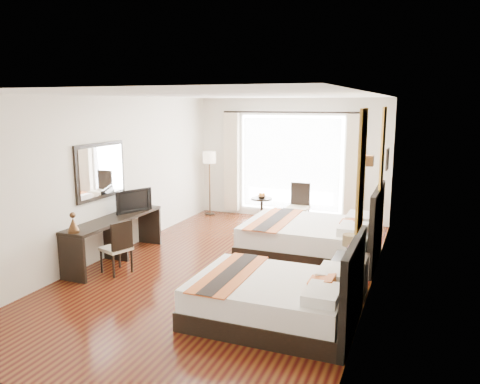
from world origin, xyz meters
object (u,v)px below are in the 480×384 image
at_px(television, 132,200).
at_px(window_chair, 298,215).
at_px(floor_lamp, 209,162).
at_px(fruit_bowl, 262,197).
at_px(bed_near, 278,298).
at_px(nightstand, 350,275).
at_px(bed_far, 314,238).
at_px(vase, 351,260).
at_px(table_lamp, 350,242).
at_px(side_table, 262,210).
at_px(console_desk, 115,239).
at_px(desk_chair, 117,257).

height_order(television, window_chair, television).
height_order(floor_lamp, fruit_bowl, floor_lamp).
relative_size(bed_near, nightstand, 3.55).
height_order(bed_far, vase, bed_far).
height_order(table_lamp, vase, table_lamp).
distance_m(table_lamp, side_table, 4.18).
distance_m(vase, fruit_bowl, 4.40).
relative_size(bed_near, console_desk, 0.92).
bearing_deg(fruit_bowl, television, -116.70).
xyz_separation_m(vase, floor_lamp, (-3.94, 3.84, 0.74)).
relative_size(bed_far, window_chair, 2.36).
height_order(nightstand, desk_chair, desk_chair).
xyz_separation_m(bed_far, table_lamp, (0.81, -1.37, 0.40)).
xyz_separation_m(fruit_bowl, window_chair, (0.91, -0.20, -0.29)).
bearing_deg(vase, table_lamp, 102.22).
bearing_deg(window_chair, console_desk, -37.49).
xyz_separation_m(desk_chair, side_table, (1.08, 3.95, 0.02)).
distance_m(bed_far, desk_chair, 3.39).
relative_size(console_desk, floor_lamp, 1.42).
bearing_deg(nightstand, side_table, 126.11).
xyz_separation_m(television, fruit_bowl, (1.47, 2.92, -0.37)).
xyz_separation_m(nightstand, floor_lamp, (-3.92, 3.65, 1.03)).
relative_size(table_lamp, console_desk, 0.16).
height_order(bed_near, bed_far, bed_far).
height_order(television, fruit_bowl, television).
relative_size(nightstand, side_table, 1.01).
bearing_deg(bed_far, desk_chair, -144.02).
xyz_separation_m(console_desk, television, (0.02, 0.50, 0.58)).
bearing_deg(window_chair, bed_near, 10.64).
bearing_deg(table_lamp, side_table, 126.58).
bearing_deg(floor_lamp, desk_chair, -85.49).
height_order(table_lamp, console_desk, table_lamp).
distance_m(bed_near, desk_chair, 2.96).
height_order(floor_lamp, window_chair, floor_lamp).
bearing_deg(floor_lamp, window_chair, -10.75).
height_order(console_desk, desk_chair, desk_chair).
bearing_deg(side_table, window_chair, -13.68).
distance_m(bed_far, console_desk, 3.47).
bearing_deg(vase, desk_chair, -174.71).
relative_size(desk_chair, floor_lamp, 0.56).
bearing_deg(fruit_bowl, nightstand, -53.80).
relative_size(bed_near, vase, 15.71).
height_order(bed_far, desk_chair, bed_far).
distance_m(bed_near, console_desk, 3.49).
relative_size(bed_near, desk_chair, 2.33).
bearing_deg(table_lamp, console_desk, -178.45).
bearing_deg(window_chair, fruit_bowl, -103.55).
relative_size(vase, side_table, 0.23).
distance_m(nightstand, console_desk, 3.99).
xyz_separation_m(bed_near, fruit_bowl, (-1.80, 4.59, 0.29)).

